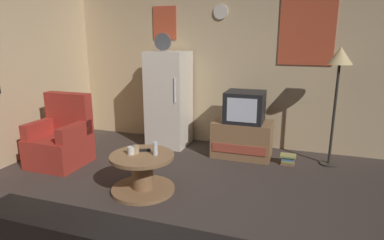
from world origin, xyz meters
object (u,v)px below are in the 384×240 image
object	(u,v)px
book_stack	(288,159)
remote_control	(144,150)
coffee_table	(143,173)
mug_ceramic_tan	(136,149)
wine_glass	(155,148)
mug_ceramic_white	(131,150)
armchair	(61,140)
fridge	(169,99)
tv_stand	(242,139)
crt_tv	(245,107)
standing_lamp	(339,65)

from	to	relation	value
book_stack	remote_control	bearing A→B (deg)	-140.71
coffee_table	mug_ceramic_tan	bearing A→B (deg)	165.71
wine_glass	remote_control	distance (m)	0.20
mug_ceramic_white	mug_ceramic_tan	xyz separation A→B (m)	(0.03, 0.05, 0.00)
coffee_table	armchair	xyz separation A→B (m)	(-1.45, 0.41, 0.12)
fridge	tv_stand	xyz separation A→B (m)	(1.22, -0.15, -0.49)
fridge	mug_ceramic_white	size ratio (longest dim) A/B	19.67
mug_ceramic_tan	armchair	size ratio (longest dim) A/B	0.09
armchair	book_stack	distance (m)	3.14
coffee_table	book_stack	xyz separation A→B (m)	(1.52, 1.38, -0.15)
crt_tv	remote_control	bearing A→B (deg)	-123.06
fridge	armchair	xyz separation A→B (m)	(-1.09, -1.25, -0.42)
mug_ceramic_tan	wine_glass	bearing A→B (deg)	5.15
mug_ceramic_white	remote_control	size ratio (longest dim) A/B	0.60
crt_tv	mug_ceramic_white	bearing A→B (deg)	-122.98
tv_stand	remote_control	bearing A→B (deg)	-122.46
armchair	remote_control	bearing A→B (deg)	-11.66
mug_ceramic_white	coffee_table	bearing A→B (deg)	13.25
wine_glass	coffee_table	bearing A→B (deg)	-163.80
mug_ceramic_white	armchair	distance (m)	1.41
wine_glass	mug_ceramic_white	distance (m)	0.28
wine_glass	armchair	distance (m)	1.65
book_stack	coffee_table	bearing A→B (deg)	-137.73
fridge	armchair	bearing A→B (deg)	-131.11
book_stack	crt_tv	bearing A→B (deg)	169.34
armchair	wine_glass	bearing A→B (deg)	-12.81
crt_tv	standing_lamp	distance (m)	1.34
book_stack	tv_stand	bearing A→B (deg)	169.57
fridge	crt_tv	xyz separation A→B (m)	(1.24, -0.15, -0.01)
fridge	book_stack	xyz separation A→B (m)	(1.88, -0.27, -0.69)
fridge	standing_lamp	xyz separation A→B (m)	(2.42, -0.10, 0.60)
tv_stand	crt_tv	size ratio (longest dim) A/B	1.56
fridge	crt_tv	distance (m)	1.25
mug_ceramic_tan	crt_tv	bearing A→B (deg)	57.07
crt_tv	standing_lamp	xyz separation A→B (m)	(1.18, 0.05, 0.61)
coffee_table	book_stack	bearing A→B (deg)	42.27
fridge	mug_ceramic_tan	world-z (taller)	fridge
remote_control	book_stack	world-z (taller)	remote_control
crt_tv	wine_glass	world-z (taller)	crt_tv
standing_lamp	mug_ceramic_white	size ratio (longest dim) A/B	17.67
crt_tv	book_stack	bearing A→B (deg)	-10.66
tv_stand	mug_ceramic_white	size ratio (longest dim) A/B	9.33
standing_lamp	book_stack	distance (m)	1.41
mug_ceramic_tan	remote_control	distance (m)	0.11
crt_tv	wine_glass	xyz separation A→B (m)	(-0.73, -1.46, -0.23)
coffee_table	remote_control	xyz separation A→B (m)	(-0.03, 0.11, 0.23)
armchair	book_stack	world-z (taller)	armchair
tv_stand	armchair	bearing A→B (deg)	-154.49
crt_tv	coffee_table	distance (m)	1.82
book_stack	standing_lamp	bearing A→B (deg)	17.34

